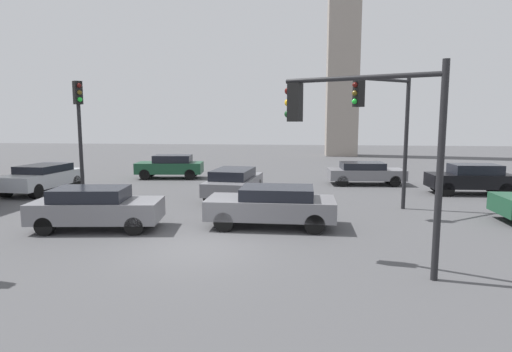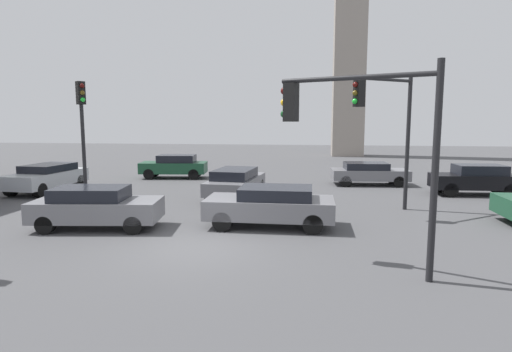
% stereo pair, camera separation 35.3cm
% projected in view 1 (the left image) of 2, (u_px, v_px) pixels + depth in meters
% --- Properties ---
extents(ground_plane, '(101.59, 101.59, 0.00)m').
position_uv_depth(ground_plane, '(200.00, 248.00, 12.31)').
color(ground_plane, '#4C4C4F').
extents(traffic_light_1, '(3.65, 1.78, 5.01)m').
position_uv_depth(traffic_light_1, '(361.00, 125.00, 10.31)').
color(traffic_light_1, black).
rests_on(traffic_light_1, ground_plane).
extents(traffic_light_2, '(0.48, 0.45, 5.35)m').
position_uv_depth(traffic_light_2, '(79.00, 119.00, 18.61)').
color(traffic_light_2, black).
rests_on(traffic_light_2, ground_plane).
extents(traffic_light_3, '(2.50, 1.90, 5.52)m').
position_uv_depth(traffic_light_3, '(384.00, 115.00, 16.55)').
color(traffic_light_3, black).
rests_on(traffic_light_3, ground_plane).
extents(car_0, '(2.34, 4.80, 1.38)m').
position_uv_depth(car_0, '(234.00, 182.00, 20.20)').
color(car_0, slate).
rests_on(car_0, ground_plane).
extents(car_1, '(2.29, 4.60, 1.41)m').
position_uv_depth(car_1, '(42.00, 177.00, 21.61)').
color(car_1, '#ADB2B7').
rests_on(car_1, ground_plane).
extents(car_2, '(4.41, 2.26, 1.43)m').
position_uv_depth(car_2, '(96.00, 207.00, 14.33)').
color(car_2, slate).
rests_on(car_2, ground_plane).
extents(car_3, '(4.41, 1.97, 1.40)m').
position_uv_depth(car_3, '(272.00, 205.00, 14.69)').
color(car_3, slate).
rests_on(car_3, ground_plane).
extents(car_4, '(4.08, 1.81, 1.50)m').
position_uv_depth(car_4, '(471.00, 178.00, 21.07)').
color(car_4, black).
rests_on(car_4, ground_plane).
extents(car_5, '(4.25, 2.12, 1.47)m').
position_uv_depth(car_5, '(170.00, 166.00, 26.81)').
color(car_5, '#19472D').
rests_on(car_5, ground_plane).
extents(car_8, '(4.34, 2.09, 1.28)m').
position_uv_depth(car_8, '(365.00, 173.00, 24.23)').
color(car_8, slate).
rests_on(car_8, ground_plane).
extents(skyline_tower, '(3.10, 3.10, 30.92)m').
position_uv_depth(skyline_tower, '(344.00, 0.00, 42.00)').
color(skyline_tower, gray).
rests_on(skyline_tower, ground_plane).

